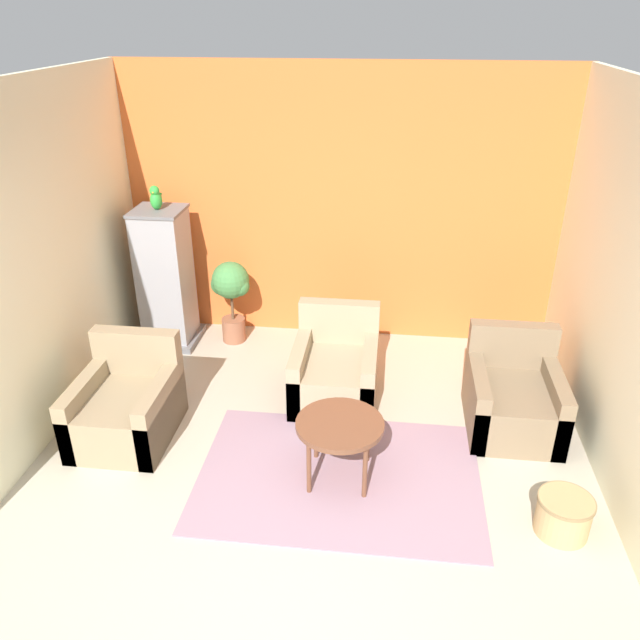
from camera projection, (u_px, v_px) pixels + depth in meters
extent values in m
plane|color=#B2A893|center=(288.00, 577.00, 3.94)|extent=(20.00, 20.00, 0.00)
cube|color=orange|center=(340.00, 208.00, 6.31)|extent=(4.49, 0.06, 2.80)
cube|color=beige|center=(48.00, 259.00, 5.04)|extent=(0.06, 3.36, 2.80)
cube|color=beige|center=(620.00, 285.00, 4.56)|extent=(0.06, 3.36, 2.80)
cube|color=gray|center=(339.00, 476.00, 4.77)|extent=(2.14, 1.49, 0.01)
cylinder|color=brown|center=(340.00, 425.00, 4.56)|extent=(0.65, 0.65, 0.04)
cylinder|color=brown|center=(309.00, 468.00, 4.51)|extent=(0.04, 0.04, 0.47)
cylinder|color=brown|center=(365.00, 472.00, 4.47)|extent=(0.04, 0.04, 0.47)
cylinder|color=brown|center=(316.00, 434.00, 4.87)|extent=(0.04, 0.04, 0.47)
cylinder|color=brown|center=(368.00, 438.00, 4.83)|extent=(0.04, 0.04, 0.47)
cube|color=#8E7A5B|center=(126.00, 415.00, 5.15)|extent=(0.74, 0.88, 0.40)
cube|color=#8E7A5B|center=(137.00, 351.00, 5.29)|extent=(0.74, 0.14, 0.40)
cube|color=#8E7A5B|center=(89.00, 406.00, 5.15)|extent=(0.12, 0.88, 0.54)
cube|color=#8E7A5B|center=(162.00, 411.00, 5.08)|extent=(0.12, 0.88, 0.54)
cube|color=#7A664C|center=(512.00, 407.00, 5.25)|extent=(0.74, 0.88, 0.40)
cube|color=#7A664C|center=(512.00, 345.00, 5.40)|extent=(0.74, 0.14, 0.40)
cube|color=#7A664C|center=(476.00, 398.00, 5.25)|extent=(0.12, 0.88, 0.54)
cube|color=#7A664C|center=(552.00, 403.00, 5.19)|extent=(0.12, 0.88, 0.54)
cube|color=#9E896B|center=(335.00, 379.00, 5.65)|extent=(0.74, 0.88, 0.40)
cube|color=#9E896B|center=(339.00, 321.00, 5.80)|extent=(0.74, 0.14, 0.40)
cube|color=#9E896B|center=(301.00, 370.00, 5.65)|extent=(0.12, 0.88, 0.54)
cube|color=#9E896B|center=(370.00, 375.00, 5.59)|extent=(0.12, 0.88, 0.54)
cube|color=slate|center=(173.00, 337.00, 6.72)|extent=(0.57, 0.57, 0.07)
cube|color=#939399|center=(165.00, 276.00, 6.40)|extent=(0.47, 0.47, 1.36)
cube|color=slate|center=(157.00, 211.00, 6.08)|extent=(0.50, 0.50, 0.03)
ellipsoid|color=green|center=(156.00, 200.00, 6.04)|extent=(0.11, 0.14, 0.18)
sphere|color=green|center=(154.00, 191.00, 5.98)|extent=(0.10, 0.10, 0.10)
cone|color=gold|center=(153.00, 192.00, 5.94)|extent=(0.04, 0.04, 0.04)
cone|color=green|center=(159.00, 200.00, 6.10)|extent=(0.06, 0.12, 0.15)
cylinder|color=brown|center=(234.00, 329.00, 6.68)|extent=(0.25, 0.25, 0.26)
cylinder|color=brown|center=(232.00, 306.00, 6.55)|extent=(0.03, 0.03, 0.31)
sphere|color=#427F42|center=(230.00, 280.00, 6.42)|extent=(0.39, 0.39, 0.39)
sphere|color=#427F42|center=(222.00, 284.00, 6.50)|extent=(0.23, 0.23, 0.23)
sphere|color=#427F42|center=(239.00, 286.00, 6.40)|extent=(0.21, 0.21, 0.21)
cylinder|color=tan|center=(563.00, 515.00, 4.22)|extent=(0.36, 0.36, 0.28)
cylinder|color=olive|center=(567.00, 501.00, 4.16)|extent=(0.38, 0.38, 0.02)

